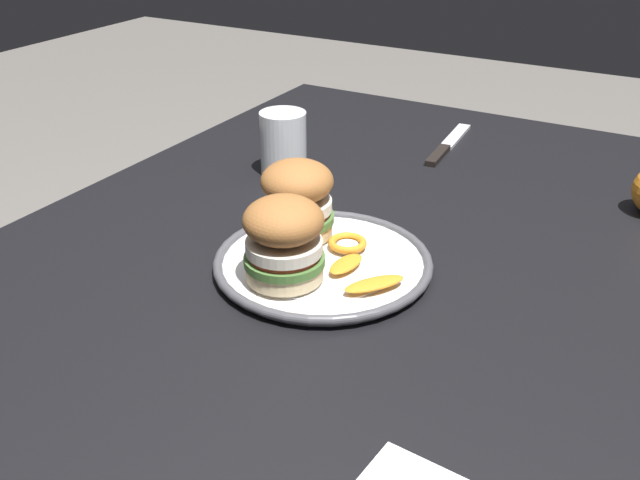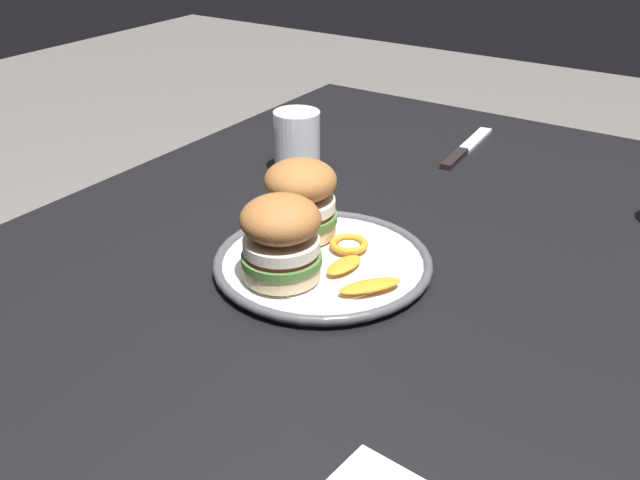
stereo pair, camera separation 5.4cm
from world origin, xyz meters
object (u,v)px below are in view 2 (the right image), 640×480
at_px(drinking_glass, 297,147).
at_px(sandwich_half_left, 281,237).
at_px(table_knife, 464,150).
at_px(dinner_plate, 320,262).
at_px(dining_table, 338,318).
at_px(sandwich_half_right, 299,199).

bearing_deg(drinking_glass, sandwich_half_left, 32.22).
bearing_deg(table_knife, dinner_plate, 1.42).
bearing_deg(dining_table, dinner_plate, -6.21).
relative_size(dinner_plate, sandwich_half_left, 2.21).
relative_size(dining_table, sandwich_half_left, 10.84).
relative_size(dining_table, table_knife, 6.02).
bearing_deg(dining_table, drinking_glass, -134.12).
bearing_deg(sandwich_half_right, table_knife, 174.34).
xyz_separation_m(dinner_plate, sandwich_half_right, (-0.03, -0.06, 0.06)).
xyz_separation_m(dining_table, drinking_glass, (-0.20, -0.21, 0.14)).
bearing_deg(dining_table, table_knife, -177.90).
height_order(dinner_plate, sandwich_half_right, sandwich_half_right).
relative_size(dining_table, dinner_plate, 4.90).
bearing_deg(sandwich_half_left, dining_table, 171.35).
bearing_deg(sandwich_half_right, sandwich_half_left, 24.11).
bearing_deg(dining_table, sandwich_half_right, -85.65).
relative_size(sandwich_half_left, table_knife, 0.56).
bearing_deg(dinner_plate, sandwich_half_right, -121.66).
relative_size(dinner_plate, table_knife, 1.23).
distance_m(sandwich_half_left, drinking_glass, 0.36).
relative_size(dinner_plate, sandwich_half_right, 2.34).
height_order(dinner_plate, table_knife, dinner_plate).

